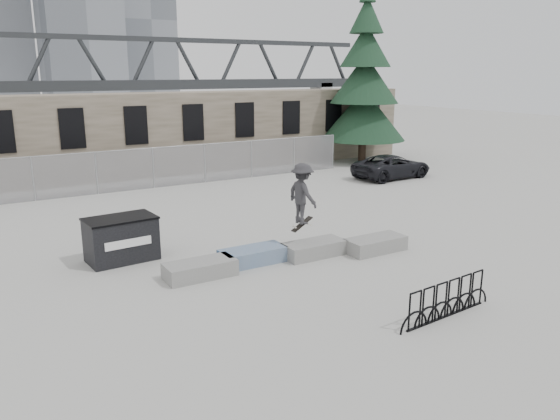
# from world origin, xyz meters

# --- Properties ---
(ground) EXTENTS (120.00, 120.00, 0.00)m
(ground) POSITION_xyz_m (0.00, 0.00, 0.00)
(ground) COLOR #A5A5A1
(ground) RESTS_ON ground
(stone_wall) EXTENTS (36.00, 2.58, 4.50)m
(stone_wall) POSITION_xyz_m (0.00, 16.24, 2.26)
(stone_wall) COLOR #695E4E
(stone_wall) RESTS_ON ground
(chainlink_fence) EXTENTS (22.06, 0.06, 2.02)m
(chainlink_fence) POSITION_xyz_m (-0.00, 12.50, 1.04)
(chainlink_fence) COLOR gray
(chainlink_fence) RESTS_ON ground
(planter_far_left) EXTENTS (2.00, 0.90, 0.46)m
(planter_far_left) POSITION_xyz_m (-2.81, -0.01, 0.25)
(planter_far_left) COLOR gray
(planter_far_left) RESTS_ON ground
(planter_center_left) EXTENTS (2.00, 0.90, 0.46)m
(planter_center_left) POSITION_xyz_m (-0.97, 0.26, 0.25)
(planter_center_left) COLOR #305990
(planter_center_left) RESTS_ON ground
(planter_center_right) EXTENTS (2.00, 0.90, 0.46)m
(planter_center_right) POSITION_xyz_m (0.98, -0.14, 0.25)
(planter_center_right) COLOR gray
(planter_center_right) RESTS_ON ground
(planter_offset) EXTENTS (2.00, 0.90, 0.46)m
(planter_offset) POSITION_xyz_m (2.94, -0.79, 0.25)
(planter_offset) COLOR gray
(planter_offset) RESTS_ON ground
(dumpster) EXTENTS (2.15, 1.41, 1.36)m
(dumpster) POSITION_xyz_m (-4.30, 2.55, 0.69)
(dumpster) COLOR black
(dumpster) RESTS_ON ground
(bike_rack) EXTENTS (3.13, 0.29, 0.90)m
(bike_rack) POSITION_xyz_m (1.17, -5.40, 0.44)
(bike_rack) COLOR black
(bike_rack) RESTS_ON ground
(spruce_tree) EXTENTS (5.32, 5.32, 11.50)m
(spruce_tree) POSITION_xyz_m (14.22, 13.72, 4.64)
(spruce_tree) COLOR #38281E
(spruce_tree) RESTS_ON ground
(truss_bridge) EXTENTS (70.00, 3.00, 9.80)m
(truss_bridge) POSITION_xyz_m (10.00, 55.00, 4.13)
(truss_bridge) COLOR #2D3033
(truss_bridge) RESTS_ON ground
(suv) EXTENTS (4.68, 2.34, 1.27)m
(suv) POSITION_xyz_m (11.97, 8.42, 0.64)
(suv) COLOR black
(suv) RESTS_ON ground
(skateboarder) EXTENTS (0.79, 1.26, 2.10)m
(skateboarder) POSITION_xyz_m (0.65, 0.05, 2.01)
(skateboarder) COLOR #2E2D30
(skateboarder) RESTS_ON ground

